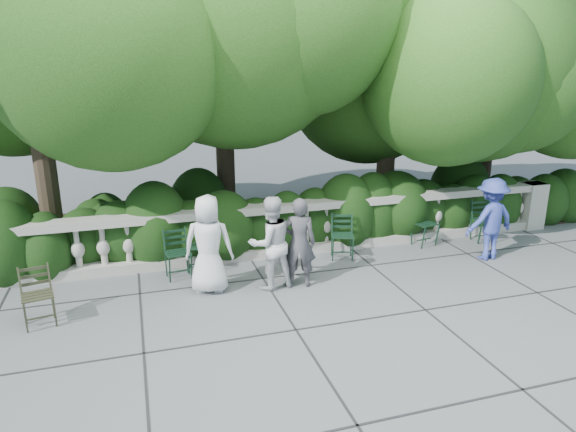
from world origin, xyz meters
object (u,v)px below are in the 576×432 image
object	(u,v)px
person_woman_grey	(299,243)
chair_e	(428,247)
chair_b	(200,273)
person_businessman	(208,244)
person_older_blue	(490,219)
person_casual_man	(271,243)
chair_c	(181,281)
chair_f	(486,243)
chair_d	(342,261)
chair_weathered	(43,330)

from	to	relation	value
person_woman_grey	chair_e	bearing A→B (deg)	-143.08
chair_b	person_businessman	world-z (taller)	person_businessman
person_older_blue	person_woman_grey	bearing A→B (deg)	-3.05
person_casual_man	person_older_blue	distance (m)	4.15
chair_e	person_businessman	bearing A→B (deg)	177.80
chair_c	chair_f	size ratio (longest dim) A/B	1.00
chair_d	chair_b	bearing A→B (deg)	-166.23
chair_weathered	person_woman_grey	xyz separation A→B (m)	(3.79, 0.36, 0.74)
chair_b	chair_c	distance (m)	0.41
person_casual_man	chair_b	bearing A→B (deg)	-51.42
chair_c	person_casual_man	world-z (taller)	person_casual_man
person_businessman	person_older_blue	world-z (taller)	person_businessman
chair_b	person_woman_grey	size ratio (longest dim) A/B	0.57
chair_e	person_casual_man	distance (m)	3.64
person_woman_grey	chair_f	bearing A→B (deg)	-149.85
person_casual_man	person_older_blue	world-z (taller)	person_older_blue
chair_b	person_casual_man	world-z (taller)	person_casual_man
chair_c	person_older_blue	distance (m)	5.60
chair_f	chair_c	bearing A→B (deg)	-173.81
chair_d	person_casual_man	bearing A→B (deg)	-137.42
chair_weathered	person_businessman	bearing A→B (deg)	2.01
chair_d	chair_e	size ratio (longest dim) A/B	1.00
chair_c	chair_f	bearing A→B (deg)	-5.48
chair_b	chair_d	world-z (taller)	same
chair_e	chair_f	distance (m)	1.24
person_businessman	person_woman_grey	world-z (taller)	person_businessman
chair_weathered	chair_c	bearing A→B (deg)	17.37
chair_b	person_woman_grey	world-z (taller)	person_woman_grey
chair_f	person_woman_grey	size ratio (longest dim) A/B	0.57
chair_b	chair_d	distance (m)	2.57
chair_f	person_older_blue	world-z (taller)	person_older_blue
chair_d	person_woman_grey	distance (m)	1.52
chair_c	person_casual_man	size ratio (longest dim) A/B	0.56
chair_f	person_casual_man	xyz separation A→B (m)	(-4.68, -0.74, 0.76)
chair_e	person_woman_grey	size ratio (longest dim) A/B	0.57
person_businessman	person_older_blue	xyz separation A→B (m)	(5.11, -0.10, -0.02)
person_older_blue	chair_b	bearing A→B (deg)	-14.06
chair_weathered	person_woman_grey	distance (m)	3.88
chair_b	chair_weathered	bearing A→B (deg)	-141.45
person_businessman	person_casual_man	distance (m)	0.97
chair_b	person_businessman	bearing A→B (deg)	-76.06
chair_c	person_older_blue	xyz separation A→B (m)	(5.52, -0.61, 0.76)
chair_c	chair_e	bearing A→B (deg)	-3.60
chair_b	chair_d	size ratio (longest dim) A/B	1.00
chair_e	person_businessman	world-z (taller)	person_businessman
person_businessman	person_casual_man	size ratio (longest dim) A/B	1.04
chair_e	chair_c	bearing A→B (deg)	170.95
chair_e	chair_f	world-z (taller)	same
chair_e	person_businessman	size ratio (longest dim) A/B	0.54
person_older_blue	chair_c	bearing A→B (deg)	-11.25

